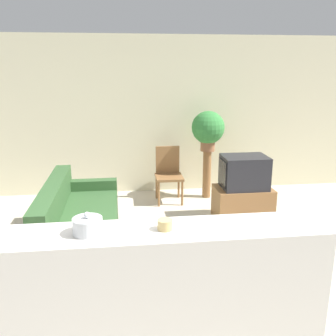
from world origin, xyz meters
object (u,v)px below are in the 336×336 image
(television, at_px, (244,172))
(couch, at_px, (79,226))
(potted_plant, at_px, (208,129))
(decorative_bowl, at_px, (88,226))
(wooden_chair, at_px, (168,172))

(television, bearing_deg, couch, -163.47)
(potted_plant, distance_m, decorative_bowl, 3.95)
(potted_plant, height_order, decorative_bowl, potted_plant)
(couch, height_order, decorative_bowl, decorative_bowl)
(television, relative_size, decorative_bowl, 3.17)
(decorative_bowl, bearing_deg, couch, 99.09)
(couch, xyz_separation_m, potted_plant, (1.97, 1.69, 0.89))
(television, height_order, potted_plant, potted_plant)
(wooden_chair, bearing_deg, potted_plant, 7.12)
(decorative_bowl, bearing_deg, television, 52.52)
(television, bearing_deg, wooden_chair, 136.38)
(wooden_chair, bearing_deg, couch, -129.08)
(couch, distance_m, wooden_chair, 2.07)
(couch, distance_m, decorative_bowl, 2.09)
(potted_plant, xyz_separation_m, decorative_bowl, (-1.67, -3.58, -0.07))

